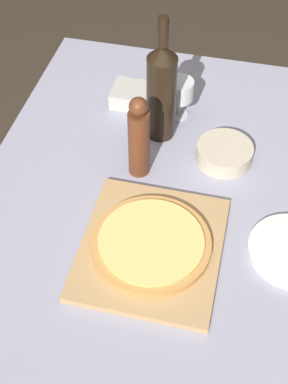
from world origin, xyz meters
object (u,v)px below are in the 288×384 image
Objects in this scene: small_bowl at (224,153)px; pizza at (150,243)px; pepper_mill at (139,139)px; wine_glass at (179,91)px; wine_bottle at (161,91)px.

pizza is at bearing -110.88° from small_bowl.
pepper_mill is at bearing -156.46° from small_bowl.
small_bowl reaches higher than pizza.
pepper_mill is 2.00× the size of wine_glass.
wine_bottle is at bearing 81.55° from pepper_mill.
wine_bottle is 3.02× the size of wine_glass.
pizza is 0.77× the size of wine_bottle.
small_bowl is at bearing -44.66° from wine_glass.
wine_glass is 0.23m from small_bowl.
pizza is 0.37m from small_bowl.
wine_bottle is 0.12m from wine_glass.
wine_glass is at bearing 76.81° from pepper_mill.
pepper_mill reaches higher than pizza.
pepper_mill is (-0.09, 0.25, 0.09)m from pizza.
wine_bottle reaches higher than pepper_mill.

